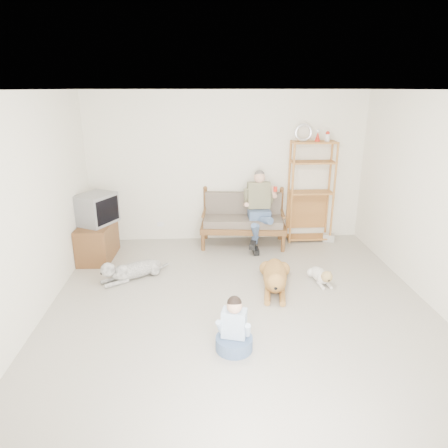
{
  "coord_description": "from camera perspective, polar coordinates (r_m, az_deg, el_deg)",
  "views": [
    {
      "loc": [
        -0.5,
        -4.39,
        2.72
      ],
      "look_at": [
        -0.16,
        1.0,
        0.87
      ],
      "focal_mm": 32.0,
      "sensor_mm": 36.0,
      "label": 1
    }
  ],
  "objects": [
    {
      "name": "floor",
      "position": [
        5.19,
        2.55,
        -12.76
      ],
      "size": [
        5.5,
        5.5,
        0.0
      ],
      "primitive_type": "plane",
      "color": "#BCB4A5",
      "rests_on": "ground"
    },
    {
      "name": "ceiling",
      "position": [
        4.42,
        3.08,
        18.59
      ],
      "size": [
        5.5,
        5.5,
        0.0
      ],
      "primitive_type": "plane",
      "rotation": [
        3.14,
        0.0,
        0.0
      ],
      "color": "silver",
      "rests_on": "ground"
    },
    {
      "name": "wall_back",
      "position": [
        7.29,
        0.44,
        8.03
      ],
      "size": [
        5.0,
        0.0,
        5.0
      ],
      "primitive_type": "plane",
      "rotation": [
        1.57,
        0.0,
        0.0
      ],
      "color": "white",
      "rests_on": "ground"
    },
    {
      "name": "wall_front",
      "position": [
        2.19,
        11.06,
        -20.13
      ],
      "size": [
        5.0,
        0.0,
        5.0
      ],
      "primitive_type": "plane",
      "rotation": [
        -1.57,
        0.0,
        0.0
      ],
      "color": "white",
      "rests_on": "ground"
    },
    {
      "name": "wall_left",
      "position": [
        5.02,
        -26.9,
        0.93
      ],
      "size": [
        0.0,
        5.5,
        5.5
      ],
      "primitive_type": "plane",
      "rotation": [
        1.57,
        0.0,
        1.57
      ],
      "color": "white",
      "rests_on": "ground"
    },
    {
      "name": "loveseat",
      "position": [
        7.22,
        2.68,
        0.82
      ],
      "size": [
        1.56,
        0.85,
        0.95
      ],
      "rotation": [
        0.0,
        0.0,
        -0.1
      ],
      "color": "brown",
      "rests_on": "ground"
    },
    {
      "name": "man",
      "position": [
        6.99,
        4.97,
        1.39
      ],
      "size": [
        0.52,
        0.74,
        1.2
      ],
      "color": "#55719C",
      "rests_on": "loveseat"
    },
    {
      "name": "etagere",
      "position": [
        7.44,
        12.29,
        4.62
      ],
      "size": [
        0.82,
        0.36,
        2.14
      ],
      "color": "#AF7537",
      "rests_on": "ground"
    },
    {
      "name": "book_stack",
      "position": [
        7.72,
        14.74,
        -1.88
      ],
      "size": [
        0.25,
        0.21,
        0.13
      ],
      "primitive_type": "cube",
      "rotation": [
        0.0,
        0.0,
        -0.35
      ],
      "color": "beige",
      "rests_on": "ground"
    },
    {
      "name": "tv_stand",
      "position": [
        6.98,
        -17.65,
        -2.34
      ],
      "size": [
        0.54,
        0.92,
        0.6
      ],
      "rotation": [
        0.0,
        0.0,
        -0.05
      ],
      "color": "brown",
      "rests_on": "ground"
    },
    {
      "name": "crt_tv",
      "position": [
        6.84,
        -17.77,
        2.07
      ],
      "size": [
        0.7,
        0.75,
        0.5
      ],
      "rotation": [
        0.0,
        0.0,
        -0.5
      ],
      "color": "slate",
      "rests_on": "tv_stand"
    },
    {
      "name": "wall_outlet",
      "position": [
        7.56,
        -9.06,
        -0.04
      ],
      "size": [
        0.12,
        0.02,
        0.08
      ],
      "primitive_type": "cube",
      "color": "white",
      "rests_on": "ground"
    },
    {
      "name": "golden_retriever",
      "position": [
        5.77,
        7.31,
        -7.5
      ],
      "size": [
        0.5,
        1.39,
        0.42
      ],
      "rotation": [
        0.0,
        0.0,
        -0.17
      ],
      "color": "#A47539",
      "rests_on": "ground"
    },
    {
      "name": "shaggy_dog",
      "position": [
        6.16,
        -13.2,
        -6.44
      ],
      "size": [
        0.99,
        0.73,
        0.35
      ],
      "rotation": [
        0.0,
        0.0,
        -1.0
      ],
      "color": "white",
      "rests_on": "ground"
    },
    {
      "name": "terrier",
      "position": [
        6.07,
        13.76,
        -7.21
      ],
      "size": [
        0.25,
        0.69,
        0.26
      ],
      "rotation": [
        0.0,
        0.0,
        0.11
      ],
      "color": "white",
      "rests_on": "ground"
    },
    {
      "name": "child",
      "position": [
        4.47,
        1.46,
        -14.97
      ],
      "size": [
        0.41,
        0.41,
        0.64
      ],
      "rotation": [
        0.0,
        0.0,
        -0.27
      ],
      "color": "#55719C",
      "rests_on": "ground"
    }
  ]
}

